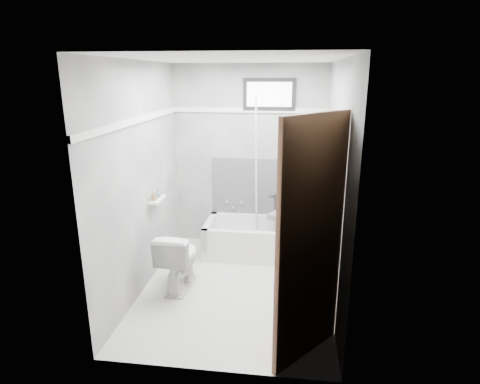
% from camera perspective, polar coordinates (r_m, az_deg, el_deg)
% --- Properties ---
extents(floor, '(2.60, 2.60, 0.00)m').
position_cam_1_polar(floor, '(4.54, -0.59, -13.46)').
color(floor, silver).
rests_on(floor, ground).
extents(ceiling, '(2.60, 2.60, 0.00)m').
position_cam_1_polar(ceiling, '(3.94, -0.69, 18.42)').
color(ceiling, silver).
rests_on(ceiling, floor).
extents(wall_back, '(2.00, 0.02, 2.40)m').
position_cam_1_polar(wall_back, '(5.34, 1.33, 4.91)').
color(wall_back, slate).
rests_on(wall_back, floor).
extents(wall_front, '(2.00, 0.02, 2.40)m').
position_cam_1_polar(wall_front, '(2.86, -4.30, -5.37)').
color(wall_front, slate).
rests_on(wall_front, floor).
extents(wall_left, '(0.02, 2.60, 2.40)m').
position_cam_1_polar(wall_left, '(4.33, -13.86, 1.73)').
color(wall_left, slate).
rests_on(wall_left, floor).
extents(wall_right, '(0.02, 2.60, 2.40)m').
position_cam_1_polar(wall_right, '(4.07, 13.46, 0.82)').
color(wall_right, slate).
rests_on(wall_right, floor).
extents(bathtub, '(1.50, 0.70, 0.42)m').
position_cam_1_polar(bathtub, '(5.26, 3.33, -6.61)').
color(bathtub, silver).
rests_on(bathtub, floor).
extents(office_chair, '(0.75, 0.75, 0.96)m').
position_cam_1_polar(office_chair, '(5.15, 7.36, -2.56)').
color(office_chair, slate).
rests_on(office_chair, bathtub).
extents(toilet, '(0.40, 0.68, 0.66)m').
position_cam_1_polar(toilet, '(4.47, -8.69, -9.43)').
color(toilet, white).
rests_on(toilet, floor).
extents(door, '(0.78, 0.78, 2.00)m').
position_cam_1_polar(door, '(2.94, 15.23, -9.60)').
color(door, brown).
rests_on(door, floor).
extents(window, '(0.66, 0.04, 0.40)m').
position_cam_1_polar(window, '(5.20, 4.19, 13.69)').
color(window, black).
rests_on(window, wall_back).
extents(backerboard, '(1.50, 0.02, 0.78)m').
position_cam_1_polar(backerboard, '(5.40, 3.93, 0.65)').
color(backerboard, '#4C4C4F').
rests_on(backerboard, wall_back).
extents(trim_back, '(2.00, 0.02, 0.06)m').
position_cam_1_polar(trim_back, '(5.24, 1.36, 11.55)').
color(trim_back, white).
rests_on(trim_back, wall_back).
extents(trim_left, '(0.02, 2.60, 0.06)m').
position_cam_1_polar(trim_left, '(4.22, -14.27, 9.90)').
color(trim_left, white).
rests_on(trim_left, wall_left).
extents(pole, '(0.02, 0.33, 1.93)m').
position_cam_1_polar(pole, '(5.12, 2.32, 2.70)').
color(pole, silver).
rests_on(pole, bathtub).
extents(shelf, '(0.10, 0.32, 0.02)m').
position_cam_1_polar(shelf, '(4.62, -11.66, -1.08)').
color(shelf, white).
rests_on(shelf, wall_left).
extents(soap_bottle_a, '(0.07, 0.07, 0.11)m').
position_cam_1_polar(soap_bottle_a, '(4.53, -12.15, -0.58)').
color(soap_bottle_a, olive).
rests_on(soap_bottle_a, shelf).
extents(soap_bottle_b, '(0.10, 0.10, 0.10)m').
position_cam_1_polar(soap_bottle_b, '(4.66, -11.58, -0.16)').
color(soap_bottle_b, slate).
rests_on(soap_bottle_b, shelf).
extents(faucet, '(0.26, 0.10, 0.16)m').
position_cam_1_polar(faucet, '(5.50, -0.83, -1.75)').
color(faucet, silver).
rests_on(faucet, wall_back).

